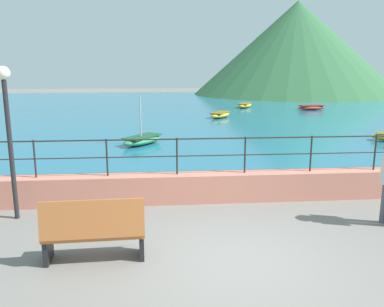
# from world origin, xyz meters

# --- Properties ---
(ground_plane) EXTENTS (120.00, 120.00, 0.00)m
(ground_plane) POSITION_xyz_m (0.00, 0.00, 0.00)
(ground_plane) COLOR slate
(promenade_wall) EXTENTS (20.00, 0.56, 0.70)m
(promenade_wall) POSITION_xyz_m (0.00, 3.20, 0.35)
(promenade_wall) COLOR tan
(promenade_wall) RESTS_ON ground
(railing) EXTENTS (18.44, 0.04, 0.90)m
(railing) POSITION_xyz_m (0.00, 3.20, 1.32)
(railing) COLOR #282623
(railing) RESTS_ON promenade_wall
(lake_water) EXTENTS (64.00, 44.32, 0.06)m
(lake_water) POSITION_xyz_m (0.00, 25.84, 0.03)
(lake_water) COLOR #236B89
(lake_water) RESTS_ON ground
(hill_main) EXTENTS (25.10, 25.10, 11.20)m
(hill_main) POSITION_xyz_m (15.83, 42.55, 5.60)
(hill_main) COLOR #33663D
(hill_main) RESTS_ON ground
(bench_main) EXTENTS (1.72, 0.62, 1.13)m
(bench_main) POSITION_xyz_m (-2.39, 0.22, 0.56)
(bench_main) COLOR #B76633
(bench_main) RESTS_ON ground
(lamp_post) EXTENTS (0.28, 0.28, 3.28)m
(lamp_post) POSITION_xyz_m (-4.41, 2.39, 2.19)
(lamp_post) COLOR #232326
(lamp_post) RESTS_ON ground
(boat_0) EXTENTS (2.06, 2.40, 2.02)m
(boat_0) POSITION_xyz_m (-1.94, 10.55, 0.26)
(boat_0) COLOR #338C59
(boat_0) RESTS_ON lake_water
(boat_2) EXTENTS (1.86, 2.46, 0.36)m
(boat_2) POSITION_xyz_m (5.94, 26.03, 0.26)
(boat_2) COLOR gold
(boat_2) RESTS_ON lake_water
(boat_3) EXTENTS (1.96, 2.43, 0.36)m
(boat_3) POSITION_xyz_m (2.85, 19.51, 0.26)
(boat_3) COLOR gold
(boat_3) RESTS_ON lake_water
(boat_5) EXTENTS (2.41, 1.25, 0.36)m
(boat_5) POSITION_xyz_m (10.67, 23.69, 0.26)
(boat_5) COLOR red
(boat_5) RESTS_ON lake_water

